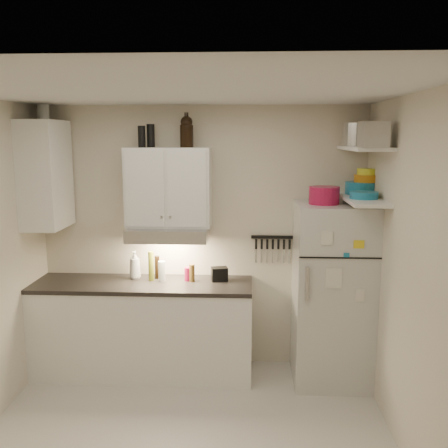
{
  "coord_description": "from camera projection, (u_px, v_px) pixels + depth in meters",
  "views": [
    {
      "loc": [
        0.47,
        -3.37,
        2.3
      ],
      "look_at": [
        0.25,
        0.9,
        1.55
      ],
      "focal_mm": 40.0,
      "sensor_mm": 36.0,
      "label": 1
    }
  ],
  "objects": [
    {
      "name": "caddy",
      "position": [
        219.0,
        274.0,
        4.83
      ],
      "size": [
        0.17,
        0.14,
        0.13
      ],
      "primitive_type": "cube",
      "rotation": [
        0.0,
        0.0,
        0.22
      ],
      "color": "black",
      "rests_on": "countertop"
    },
    {
      "name": "plates",
      "position": [
        364.0,
        195.0,
        4.27
      ],
      "size": [
        0.31,
        0.31,
        0.06
      ],
      "primitive_type": "cylinder",
      "rotation": [
        0.0,
        0.0,
        -0.36
      ],
      "color": "teal",
      "rests_on": "shelf_lo"
    },
    {
      "name": "back_wall",
      "position": [
        202.0,
        238.0,
        4.99
      ],
      "size": [
        3.2,
        0.02,
        2.6
      ],
      "primitive_type": "cube",
      "color": "beige",
      "rests_on": "ground"
    },
    {
      "name": "ceiling",
      "position": [
        179.0,
        89.0,
        3.28
      ],
      "size": [
        3.2,
        3.0,
        0.02
      ],
      "primitive_type": "cube",
      "color": "white",
      "rests_on": "ground"
    },
    {
      "name": "side_jar",
      "position": [
        43.0,
        112.0,
        4.67
      ],
      "size": [
        0.11,
        0.11,
        0.15
      ],
      "primitive_type": "cylinder",
      "rotation": [
        0.0,
        0.0,
        0.01
      ],
      "color": "silver",
      "rests_on": "side_cabinet"
    },
    {
      "name": "growler_a",
      "position": [
        187.0,
        131.0,
        4.66
      ],
      "size": [
        0.15,
        0.15,
        0.3
      ],
      "primitive_type": null,
      "rotation": [
        0.0,
        0.0,
        -0.18
      ],
      "color": "black",
      "rests_on": "upper_cabinet"
    },
    {
      "name": "countertop",
      "position": [
        143.0,
        284.0,
        4.79
      ],
      "size": [
        2.1,
        0.62,
        0.04
      ],
      "primitive_type": "cube",
      "color": "black",
      "rests_on": "base_cabinet"
    },
    {
      "name": "clear_bottle",
      "position": [
        162.0,
        271.0,
        4.8
      ],
      "size": [
        0.08,
        0.08,
        0.2
      ],
      "primitive_type": "cylinder",
      "rotation": [
        0.0,
        0.0,
        -0.25
      ],
      "color": "silver",
      "rests_on": "countertop"
    },
    {
      "name": "vinegar_bottle",
      "position": [
        157.0,
        267.0,
        4.9
      ],
      "size": [
        0.06,
        0.06,
        0.23
      ],
      "primitive_type": "cylinder",
      "rotation": [
        0.0,
        0.0,
        -0.27
      ],
      "color": "black",
      "rests_on": "countertop"
    },
    {
      "name": "bowl_teal",
      "position": [
        361.0,
        188.0,
        4.61
      ],
      "size": [
        0.28,
        0.28,
        0.11
      ],
      "primitive_type": "cylinder",
      "color": "teal",
      "rests_on": "shelf_lo"
    },
    {
      "name": "fridge",
      "position": [
        332.0,
        294.0,
        4.66
      ],
      "size": [
        0.7,
        0.68,
        1.7
      ],
      "primitive_type": "cube",
      "color": "silver",
      "rests_on": "floor"
    },
    {
      "name": "growler_b",
      "position": [
        187.0,
        134.0,
        4.64
      ],
      "size": [
        0.11,
        0.11,
        0.24
      ],
      "primitive_type": null,
      "rotation": [
        0.0,
        0.0,
        0.06
      ],
      "color": "black",
      "rests_on": "upper_cabinet"
    },
    {
      "name": "soap_bottle",
      "position": [
        135.0,
        263.0,
        4.88
      ],
      "size": [
        0.15,
        0.15,
        0.32
      ],
      "primitive_type": "imported",
      "rotation": [
        0.0,
        0.0,
        -0.26
      ],
      "color": "white",
      "rests_on": "countertop"
    },
    {
      "name": "side_cabinet",
      "position": [
        45.0,
        175.0,
        4.65
      ],
      "size": [
        0.33,
        0.55,
        1.0
      ],
      "primitive_type": "cube",
      "color": "white",
      "rests_on": "left_wall"
    },
    {
      "name": "thermos_b",
      "position": [
        142.0,
        137.0,
        4.62
      ],
      "size": [
        0.08,
        0.08,
        0.2
      ],
      "primitive_type": "cylinder",
      "rotation": [
        0.0,
        0.0,
        -0.17
      ],
      "color": "black",
      "rests_on": "upper_cabinet"
    },
    {
      "name": "range_hood",
      "position": [
        169.0,
        233.0,
        4.76
      ],
      "size": [
        0.76,
        0.46,
        0.12
      ],
      "primitive_type": "cube",
      "color": "silver",
      "rests_on": "back_wall"
    },
    {
      "name": "book_stack",
      "position": [
        366.0,
        200.0,
        4.39
      ],
      "size": [
        0.28,
        0.32,
        0.09
      ],
      "primitive_type": "cube",
      "rotation": [
        0.0,
        0.0,
        -0.26
      ],
      "color": "yellow",
      "rests_on": "fridge"
    },
    {
      "name": "red_jar",
      "position": [
        188.0,
        274.0,
        4.83
      ],
      "size": [
        0.08,
        0.08,
        0.13
      ],
      "primitive_type": "cylinder",
      "rotation": [
        0.0,
        0.0,
        -0.25
      ],
      "color": "#A6133F",
      "rests_on": "countertop"
    },
    {
      "name": "oil_bottle",
      "position": [
        151.0,
        266.0,
        4.83
      ],
      "size": [
        0.06,
        0.06,
        0.29
      ],
      "primitive_type": "cylinder",
      "rotation": [
        0.0,
        0.0,
        0.19
      ],
      "color": "olive",
      "rests_on": "countertop"
    },
    {
      "name": "stock_pot",
      "position": [
        358.0,
        135.0,
        4.54
      ],
      "size": [
        0.3,
        0.3,
        0.21
      ],
      "primitive_type": "cylinder",
      "rotation": [
        0.0,
        0.0,
        -0.06
      ],
      "color": "silver",
      "rests_on": "shelf_hi"
    },
    {
      "name": "base_cabinet",
      "position": [
        144.0,
        330.0,
        4.87
      ],
      "size": [
        2.1,
        0.6,
        0.88
      ],
      "primitive_type": "cube",
      "color": "white",
      "rests_on": "floor"
    },
    {
      "name": "tin_b",
      "position": [
        373.0,
        135.0,
        3.87
      ],
      "size": [
        0.21,
        0.21,
        0.2
      ],
      "primitive_type": "cube",
      "rotation": [
        0.0,
        0.0,
        0.05
      ],
      "color": "#AAAAAD",
      "rests_on": "shelf_hi"
    },
    {
      "name": "upper_cabinet",
      "position": [
        169.0,
        187.0,
        4.75
      ],
      "size": [
        0.8,
        0.33,
        0.75
      ],
      "primitive_type": "cube",
      "color": "white",
      "rests_on": "back_wall"
    },
    {
      "name": "tin_a",
      "position": [
        376.0,
        136.0,
        4.16
      ],
      "size": [
        0.22,
        0.21,
        0.18
      ],
      "primitive_type": "cube",
      "rotation": [
        0.0,
        0.0,
        0.37
      ],
      "color": "#AAAAAD",
      "rests_on": "shelf_hi"
    },
    {
      "name": "thermos_a",
      "position": [
        151.0,
        136.0,
        4.69
      ],
      "size": [
        0.08,
        0.08,
        0.22
      ],
      "primitive_type": "cylinder",
      "rotation": [
        0.0,
        0.0,
        0.04
      ],
      "color": "black",
      "rests_on": "upper_cabinet"
    },
    {
      "name": "right_wall",
      "position": [
        415.0,
        284.0,
        3.43
      ],
      "size": [
        0.02,
        3.0,
        2.6
      ],
      "primitive_type": "cube",
      "color": "beige",
      "rests_on": "ground"
    },
    {
      "name": "pepper_mill",
      "position": [
        192.0,
        273.0,
        4.8
      ],
      "size": [
        0.05,
        0.05,
        0.17
      ],
      "primitive_type": "cylinder",
      "rotation": [
        0.0,
        0.0,
        0.03
      ],
      "color": "brown",
      "rests_on": "countertop"
    },
    {
      "name": "shelf_hi",
      "position": [
        364.0,
        148.0,
        4.29
      ],
      "size": [
        0.3,
        0.95,
        0.03
      ],
      "primitive_type": "cube",
      "color": "white",
      "rests_on": "right_wall"
    },
    {
      "name": "spice_jar",
      "position": [
        340.0,
        199.0,
        4.52
      ],
      "size": [
        0.07,
        0.07,
        0.09
      ],
      "primitive_type": "cylinder",
      "rotation": [
        0.0,
        0.0,
        0.39
      ],
      "color": "silver",
      "rests_on": "fridge"
    },
    {
      "name": "knife_strip",
      "position": [
        272.0,
        237.0,
        4.93
      ],
      "size": [
        0.42,
        0.02,
        0.03
      ],
      "primitive_type": "cube",
      "color": "black",
      "rests_on": "back_wall"
    },
    {
      "name": "shelf_lo",
      "position": [
        361.0,
        199.0,
        4.36
      ],
      "size": [
        0.3,
        0.95,
        0.03
      ],
      "primitive_type": "cube",
      "color": "white",
      "rests_on": "right_wall"
    },
    {
      "name": "dutch_oven",
      "position": [
        324.0,
        195.0,
        4.49
      ],
      "size": [
        0.36,
        0.36,
        0.16
      ],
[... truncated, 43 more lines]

